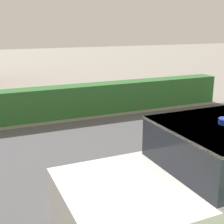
% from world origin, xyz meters
% --- Properties ---
extents(road_strip, '(28.00, 6.95, 0.01)m').
position_xyz_m(road_strip, '(0.00, 4.69, 0.01)').
color(road_strip, '#4C4C51').
rests_on(road_strip, ground).
extents(garden_hedge, '(11.16, 0.69, 0.99)m').
position_xyz_m(garden_hedge, '(0.48, 8.84, 0.49)').
color(garden_hedge, '#2D662D').
rests_on(garden_hedge, ground).
extents(police_car, '(4.04, 1.84, 1.64)m').
position_xyz_m(police_car, '(0.54, 2.35, 0.73)').
color(police_car, black).
rests_on(police_car, road_strip).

